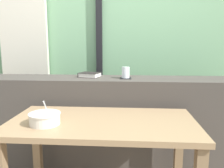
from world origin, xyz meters
The scene contains 9 objects.
outdoor_backdrop centered at (0.00, 1.30, 1.40)m, with size 4.80×0.08×2.80m, color #7AAD7F.
curtain_left_panel centered at (-1.00, 1.20, 1.25)m, with size 0.56×0.06×2.50m, color beige.
window_divider_post centered at (-0.12, 1.23, 1.30)m, with size 0.07×0.05×2.60m, color black.
dark_console_ledge centered at (0.00, 0.55, 0.44)m, with size 2.80×0.39×0.89m, color #423D38.
breakfast_table centered at (0.06, -0.04, 0.58)m, with size 1.23×0.63×0.69m.
coaster_square centered at (0.20, 0.53, 0.89)m, with size 0.10×0.10×0.01m, color black.
juice_glass centered at (0.20, 0.53, 0.93)m, with size 0.07×0.07×0.10m.
closed_book centered at (-0.13, 0.59, 0.91)m, with size 0.21×0.19×0.04m.
soup_bowl centered at (-0.29, -0.14, 0.72)m, with size 0.20×0.20×0.16m.
Camera 1 is at (0.23, -1.50, 1.19)m, focal length 37.15 mm.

